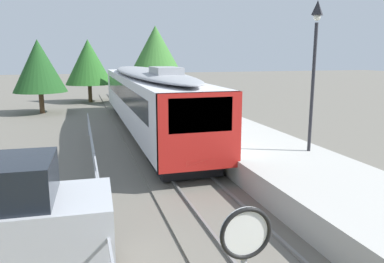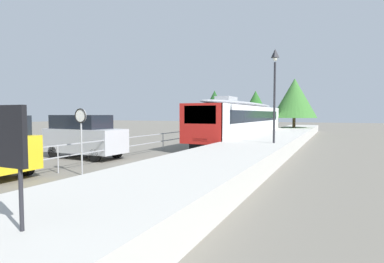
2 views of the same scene
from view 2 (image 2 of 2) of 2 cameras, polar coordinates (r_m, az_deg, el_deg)
ground_plane at (r=22.49m, az=-3.39°, el=-3.32°), size 160.00×160.00×0.00m
track_rails at (r=21.23m, az=3.76°, el=-3.62°), size 3.20×60.00×0.14m
commuter_train at (r=28.51m, az=9.49°, el=2.36°), size 2.82×20.16×3.74m
station_platform at (r=20.25m, az=12.38°, el=-2.84°), size 3.90×60.00×0.90m
platform_lamp_mid_platform at (r=18.47m, az=14.97°, el=9.52°), size 0.34×0.34×5.35m
speed_limit_sign at (r=13.68m, az=-19.77°, el=1.18°), size 0.61×0.10×2.81m
carpark_fence at (r=14.68m, az=-23.44°, el=-3.53°), size 0.06×36.06×1.25m
parked_van_silver at (r=19.10m, az=-19.24°, el=-0.77°), size 4.98×2.15×2.51m
tree_behind_carpark at (r=44.50m, az=11.59°, el=4.68°), size 4.35×4.35×5.81m
tree_behind_station_far at (r=39.95m, az=18.31°, el=5.83°), size 5.33×5.33×6.89m
tree_distant_left at (r=39.64m, az=4.15°, el=4.69°), size 3.94×3.94×5.54m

